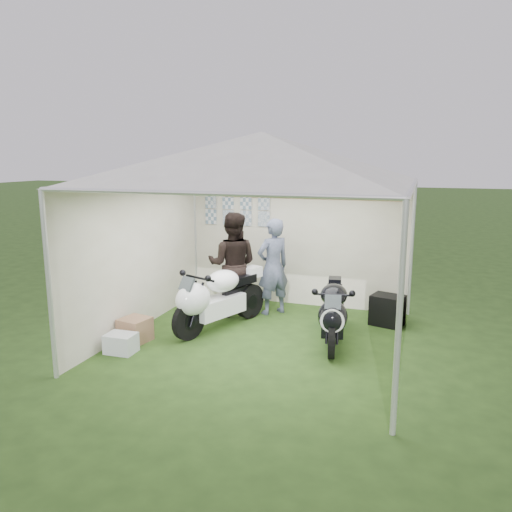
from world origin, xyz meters
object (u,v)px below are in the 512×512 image
Objects in this scene: motorcycle_black at (333,311)px; person_blue_jacket at (273,267)px; equipment_box at (387,310)px; crate_1 at (135,330)px; motorcycle_white at (216,297)px; crate_0 at (121,343)px; paddock_stand at (334,317)px; canopy_tent at (262,163)px; person_dark_jacket at (233,264)px.

motorcycle_black is 1.69m from person_blue_jacket.
equipment_box is 1.25× the size of crate_1.
motorcycle_white is 3.79× the size of equipment_box.
crate_0 is (-1.48, -2.36, -0.69)m from person_blue_jacket.
crate_1 reaches higher than paddock_stand.
canopy_tent reaches higher than person_dark_jacket.
canopy_tent reaches higher than crate_0.
crate_0 is at bearing 9.44° from person_blue_jacket.
motorcycle_white is 1.12× the size of person_blue_jacket.
paddock_stand is at bearing 169.51° from person_dark_jacket.
paddock_stand is 0.90× the size of crate_1.
canopy_tent is 14.14× the size of crate_0.
person_blue_jacket is (0.62, 0.30, -0.06)m from person_dark_jacket.
canopy_tent is at bearing 120.15° from person_dark_jacket.
person_dark_jacket is at bearing 67.36° from crate_0.
person_dark_jacket is 4.41× the size of crate_0.
equipment_box is at bearing 29.28° from crate_1.
canopy_tent is at bearing 51.22° from person_blue_jacket.
person_dark_jacket is at bearing 130.79° from canopy_tent.
person_blue_jacket is 2.54m from crate_1.
person_dark_jacket reaches higher than equipment_box.
crate_0 is at bearing -147.40° from canopy_tent.
person_dark_jacket is (-0.03, 0.78, 0.35)m from motorcycle_white.
canopy_tent reaches higher than motorcycle_white.
paddock_stand is 0.21× the size of person_blue_jacket.
paddock_stand is at bearing -158.84° from equipment_box.
motorcycle_white is at bearing -155.30° from paddock_stand.
canopy_tent is 14.54× the size of crate_1.
motorcycle_white is 1.05× the size of person_dark_jacket.
crate_1 is (-3.45, -1.93, -0.07)m from equipment_box.
canopy_tent is 3.20× the size of person_dark_jacket.
equipment_box reaches higher than crate_0.
person_blue_jacket is (0.59, 1.08, 0.29)m from motorcycle_white.
motorcycle_black is at bearing 21.15° from motorcycle_white.
paddock_stand is 0.87m from equipment_box.
person_dark_jacket is 2.35m from crate_0.
equipment_box is (0.69, 1.11, -0.25)m from motorcycle_black.
equipment_box is at bearing 131.87° from person_blue_jacket.
person_dark_jacket is at bearing -179.85° from paddock_stand.
motorcycle_white reaches higher than crate_1.
canopy_tent is 3.06× the size of motorcycle_white.
person_dark_jacket is 2.64m from equipment_box.
canopy_tent is 3.19× the size of motorcycle_black.
canopy_tent is at bearing -142.81° from equipment_box.
motorcycle_white is 1.61m from crate_0.
crate_0 is at bearing -141.47° from paddock_stand.
motorcycle_white is 1.92m from paddock_stand.
crate_0 is (-2.71, -1.26, -0.36)m from motorcycle_black.
crate_1 is at bearing -148.46° from paddock_stand.
person_blue_jacket is at bearing 51.46° from crate_1.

